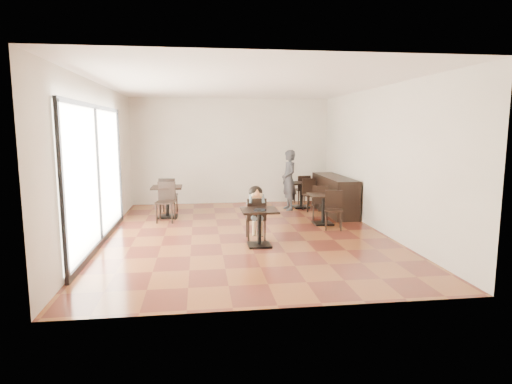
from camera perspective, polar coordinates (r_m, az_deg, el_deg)
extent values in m
cube|color=brown|center=(9.45, -1.41, -5.55)|extent=(6.00, 8.00, 0.01)
cube|color=white|center=(9.22, -1.48, 14.15)|extent=(6.00, 8.00, 0.01)
cube|color=silver|center=(13.17, -3.31, 5.46)|extent=(6.00, 0.01, 3.20)
cube|color=silver|center=(5.25, 3.20, 0.94)|extent=(6.00, 0.01, 3.20)
cube|color=silver|center=(9.37, -20.06, 3.74)|extent=(0.01, 8.00, 3.20)
cube|color=silver|center=(9.97, 16.01, 4.18)|extent=(0.01, 8.00, 3.20)
cube|color=white|center=(8.89, -20.49, 2.20)|extent=(0.04, 4.50, 2.60)
cylinder|color=black|center=(8.20, 0.55, -2.40)|extent=(0.25, 0.25, 0.01)
imported|color=#3B3B40|center=(12.08, 4.40, 1.59)|extent=(0.49, 0.67, 1.70)
cube|color=black|center=(11.83, 10.39, -0.37)|extent=(0.60, 2.40, 1.00)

